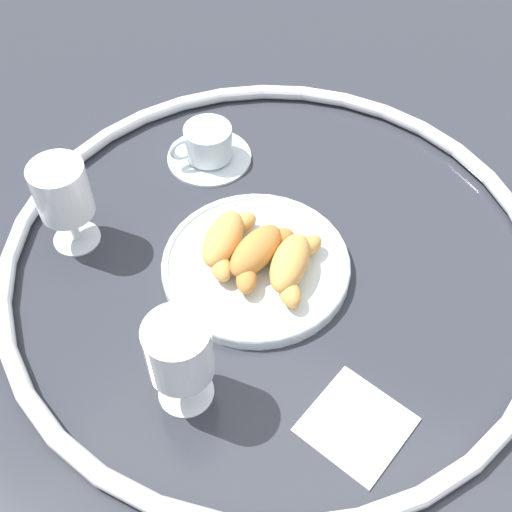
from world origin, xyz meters
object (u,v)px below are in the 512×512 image
at_px(coffee_cup_near, 208,146).
at_px(juice_glass_left, 62,193).
at_px(croissant_small, 258,252).
at_px(folded_napkin, 356,424).
at_px(croissant_extra, 292,264).
at_px(juice_glass_right, 179,353).
at_px(pastry_plate, 256,265).
at_px(croissant_large, 225,240).

bearing_deg(coffee_cup_near, juice_glass_left, -15.18).
distance_m(croissant_small, folded_napkin, 0.26).
bearing_deg(coffee_cup_near, croissant_extra, 58.31).
xyz_separation_m(juice_glass_left, folded_napkin, (0.05, 0.47, -0.09)).
distance_m(croissant_extra, folded_napkin, 0.22).
bearing_deg(juice_glass_right, juice_glass_left, -112.78).
bearing_deg(juice_glass_left, pastry_plate, 109.49).
bearing_deg(coffee_cup_near, croissant_small, 50.78).
bearing_deg(croissant_extra, juice_glass_right, -6.70).
relative_size(pastry_plate, juice_glass_right, 1.87).
xyz_separation_m(juice_glass_right, folded_napkin, (-0.07, 0.19, -0.09)).
bearing_deg(pastry_plate, folded_napkin, 58.66).
height_order(pastry_plate, coffee_cup_near, coffee_cup_near).
height_order(croissant_extra, juice_glass_left, juice_glass_left).
distance_m(juice_glass_right, folded_napkin, 0.23).
xyz_separation_m(coffee_cup_near, juice_glass_right, (0.36, 0.21, 0.07)).
bearing_deg(juice_glass_left, coffee_cup_near, 164.82).
distance_m(coffee_cup_near, folded_napkin, 0.50).
bearing_deg(pastry_plate, croissant_large, -83.56).
xyz_separation_m(croissant_extra, juice_glass_left, (0.10, -0.30, 0.05)).
bearing_deg(juice_glass_right, croissant_extra, 173.30).
xyz_separation_m(juice_glass_left, juice_glass_right, (0.12, 0.28, 0.00)).
bearing_deg(croissant_small, croissant_large, -84.20).
relative_size(pastry_plate, croissant_large, 1.96).
height_order(croissant_small, coffee_cup_near, croissant_small).
relative_size(croissant_large, folded_napkin, 1.22).
xyz_separation_m(croissant_large, croissant_extra, (-0.01, 0.10, 0.00)).
height_order(croissant_small, juice_glass_right, juice_glass_right).
distance_m(croissant_extra, coffee_cup_near, 0.28).
xyz_separation_m(croissant_large, coffee_cup_near, (-0.16, -0.14, -0.01)).
bearing_deg(juice_glass_right, croissant_large, -159.67).
bearing_deg(croissant_small, pastry_plate, -93.65).
distance_m(croissant_large, folded_napkin, 0.30).
bearing_deg(croissant_small, juice_glass_right, 6.82).
relative_size(juice_glass_left, folded_napkin, 1.27).
distance_m(croissant_large, juice_glass_right, 0.22).
height_order(croissant_extra, folded_napkin, croissant_extra).
height_order(coffee_cup_near, juice_glass_left, juice_glass_left).
bearing_deg(pastry_plate, croissant_small, 86.35).
bearing_deg(croissant_small, folded_napkin, 58.33).
distance_m(croissant_small, croissant_extra, 0.05).
height_order(juice_glass_right, folded_napkin, juice_glass_right).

